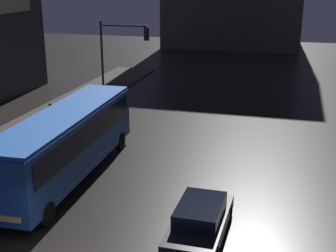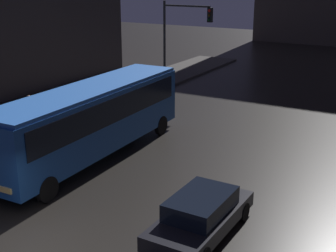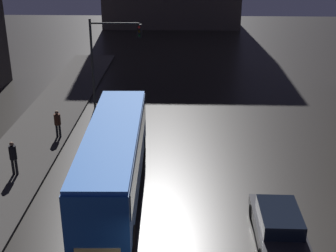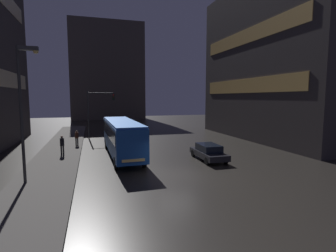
% 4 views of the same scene
% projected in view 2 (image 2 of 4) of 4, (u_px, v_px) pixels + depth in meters
% --- Properties ---
extents(ground_plane, '(120.00, 120.00, 0.00)m').
position_uv_depth(ground_plane, '(33.00, 252.00, 14.20)').
color(ground_plane, black).
extents(sidewalk_left, '(4.00, 48.00, 0.15)m').
position_uv_depth(sidewalk_left, '(46.00, 121.00, 26.68)').
color(sidewalk_left, '#3D3A38').
rests_on(sidewalk_left, ground).
extents(bus_near, '(2.78, 11.60, 3.35)m').
position_uv_depth(bus_near, '(92.00, 115.00, 20.88)').
color(bus_near, '#194793').
rests_on(bus_near, ground).
extents(car_taxi, '(1.96, 4.55, 1.40)m').
position_uv_depth(car_taxi, '(201.00, 214.00, 14.98)').
color(car_taxi, black).
rests_on(car_taxi, ground).
extents(pedestrian_near, '(0.53, 0.53, 1.83)m').
position_uv_depth(pedestrian_near, '(30.00, 109.00, 24.84)').
color(pedestrian_near, black).
rests_on(pedestrian_near, sidewalk_left).
extents(pedestrian_mid, '(0.54, 0.54, 1.70)m').
position_uv_depth(pedestrian_mid, '(101.00, 93.00, 28.37)').
color(pedestrian_mid, black).
rests_on(pedestrian_mid, sidewalk_left).
extents(traffic_light_main, '(3.55, 0.35, 6.39)m').
position_uv_depth(traffic_light_main, '(180.00, 33.00, 30.76)').
color(traffic_light_main, '#2D2D2D').
rests_on(traffic_light_main, ground).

